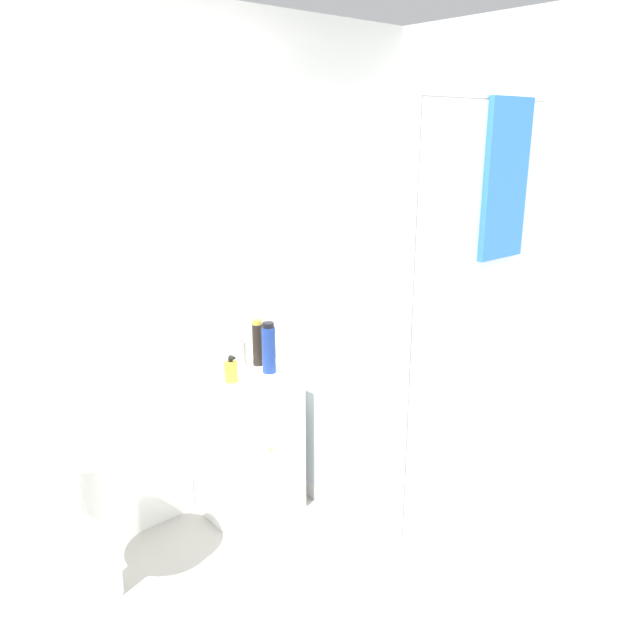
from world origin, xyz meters
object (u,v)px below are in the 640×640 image
at_px(soap_dispenser, 231,371).
at_px(lotion_bottle_white, 240,354).
at_px(shampoo_bottle_tall_black, 258,343).
at_px(shampoo_bottle_blue, 269,348).
at_px(sink, 93,459).

distance_m(soap_dispenser, lotion_bottle_white, 0.20).
height_order(shampoo_bottle_tall_black, lotion_bottle_white, shampoo_bottle_tall_black).
height_order(soap_dispenser, shampoo_bottle_tall_black, shampoo_bottle_tall_black).
height_order(soap_dispenser, lotion_bottle_white, lotion_bottle_white).
bearing_deg(shampoo_bottle_blue, sink, -178.37).
xyz_separation_m(shampoo_bottle_blue, lotion_bottle_white, (-0.06, 0.16, -0.06)).
bearing_deg(shampoo_bottle_tall_black, soap_dispenser, -156.81).
xyz_separation_m(shampoo_bottle_tall_black, shampoo_bottle_blue, (-0.02, -0.12, 0.01)).
distance_m(sink, shampoo_bottle_blue, 0.95).
xyz_separation_m(soap_dispenser, shampoo_bottle_tall_black, (0.22, 0.10, 0.06)).
height_order(sink, lotion_bottle_white, sink).
bearing_deg(soap_dispenser, shampoo_bottle_blue, -5.79).
bearing_deg(shampoo_bottle_tall_black, shampoo_bottle_blue, -98.30).
xyz_separation_m(soap_dispenser, shampoo_bottle_blue, (0.21, -0.02, 0.07)).
bearing_deg(sink, soap_dispenser, 3.82).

